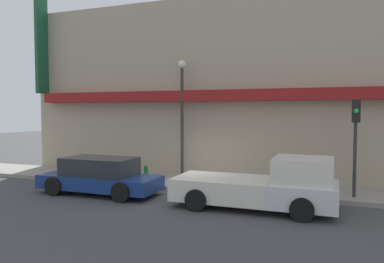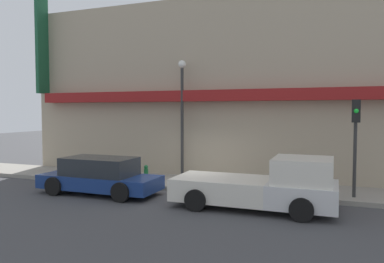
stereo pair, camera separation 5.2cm
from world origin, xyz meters
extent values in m
plane|color=#424244|center=(0.00, 0.00, 0.00)|extent=(80.00, 80.00, 0.00)
cube|color=gray|center=(0.00, 1.38, 0.09)|extent=(36.00, 2.77, 0.17)
cube|color=tan|center=(0.00, 4.27, 4.27)|extent=(19.80, 3.00, 8.53)
cube|color=maroon|center=(0.00, 2.47, 3.94)|extent=(18.22, 0.60, 0.50)
cube|color=#195133|center=(-9.40, 2.37, 7.83)|extent=(0.20, 0.80, 7.30)
cube|color=silver|center=(4.48, -1.45, 0.60)|extent=(2.13, 2.08, 0.73)
cube|color=silver|center=(4.48, -1.45, 1.36)|extent=(1.81, 1.91, 0.79)
cube|color=silver|center=(1.82, -1.45, 0.60)|extent=(3.20, 2.08, 0.73)
cylinder|color=black|center=(4.53, -0.41, 0.36)|extent=(0.72, 0.22, 0.72)
cylinder|color=black|center=(4.53, -2.49, 0.36)|extent=(0.72, 0.22, 0.72)
cylinder|color=black|center=(1.23, -0.41, 0.36)|extent=(0.72, 0.22, 0.72)
cylinder|color=black|center=(1.23, -2.49, 0.36)|extent=(0.72, 0.22, 0.72)
cube|color=navy|center=(-3.16, -1.45, 0.48)|extent=(4.79, 1.77, 0.53)
cube|color=#23282D|center=(-3.16, -1.45, 1.09)|extent=(2.78, 1.59, 0.69)
cylinder|color=black|center=(-1.67, -0.57, 0.36)|extent=(0.72, 0.22, 0.72)
cylinder|color=black|center=(-1.67, -2.33, 0.36)|extent=(0.72, 0.22, 0.72)
cylinder|color=black|center=(-4.64, -0.57, 0.36)|extent=(0.72, 0.22, 0.72)
cylinder|color=black|center=(-4.64, -2.33, 0.36)|extent=(0.72, 0.22, 0.72)
cylinder|color=#196633|center=(-2.32, 0.80, 0.44)|extent=(0.19, 0.19, 0.54)
sphere|color=#196633|center=(-2.32, 0.80, 0.78)|extent=(0.18, 0.18, 0.18)
cylinder|color=#2D2D2D|center=(-1.19, 2.22, 2.69)|extent=(0.14, 0.14, 5.03)
sphere|color=silver|center=(-1.19, 2.22, 5.38)|extent=(0.36, 0.36, 0.36)
cylinder|color=#2D2D2D|center=(6.08, 0.71, 1.91)|extent=(0.12, 0.12, 3.47)
cube|color=black|center=(6.08, 0.55, 3.24)|extent=(0.28, 0.20, 0.80)
sphere|color=green|center=(6.08, 0.43, 3.24)|extent=(0.16, 0.16, 0.16)
camera|label=1|loc=(5.36, -13.70, 3.24)|focal=35.00mm
camera|label=2|loc=(5.41, -13.69, 3.24)|focal=35.00mm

